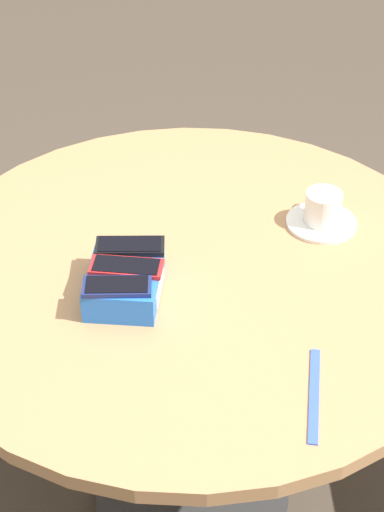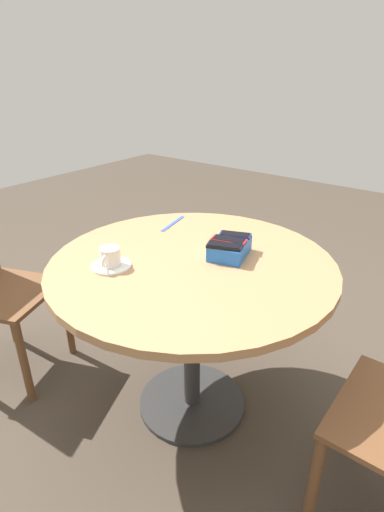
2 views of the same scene
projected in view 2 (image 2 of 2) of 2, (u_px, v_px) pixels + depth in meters
The scene contains 9 objects.
ground_plane at pixel (192, 403), 1.82m from camera, with size 8.00×8.00×0.00m, color #42382D.
round_table at pixel (192, 287), 1.55m from camera, with size 1.08×1.08×0.72m.
phone_box at pixel (230, 248), 1.53m from camera, with size 0.20×0.17×0.06m.
phone_navy at pixel (235, 235), 1.57m from camera, with size 0.09×0.13×0.01m.
phone_red at pixel (229, 240), 1.52m from camera, with size 0.08×0.14×0.01m.
phone_black at pixel (224, 246), 1.47m from camera, with size 0.10×0.14×0.01m.
saucer at pixel (111, 266), 1.46m from camera, with size 0.15×0.15×0.01m, color silver.
coffee_cup at pixel (110, 256), 1.44m from camera, with size 0.10×0.07×0.07m.
lanyard_strap at pixel (173, 223), 1.85m from camera, with size 0.21×0.02×0.00m, color blue.
Camera 2 is at (1.07, 0.82, 1.39)m, focal length 28.00 mm.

